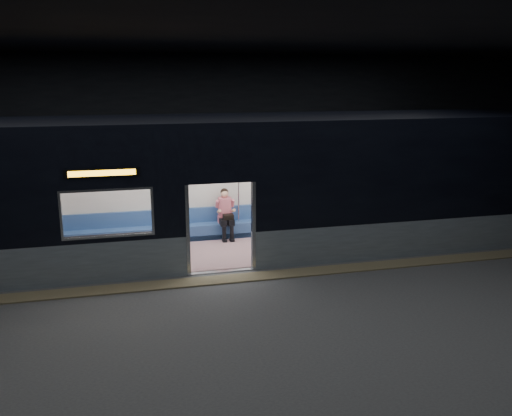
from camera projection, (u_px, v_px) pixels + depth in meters
name	position (u px, v px, depth m)	size (l,w,h in m)	color
station_floor	(231.00, 290.00, 11.24)	(24.00, 14.00, 0.01)	#47494C
station_envelope	(229.00, 111.00, 10.37)	(24.00, 14.00, 5.00)	black
tactile_strip	(226.00, 279.00, 11.75)	(22.80, 0.50, 0.03)	#8C7F59
metro_car	(210.00, 180.00, 13.20)	(18.00, 3.04, 3.35)	#8F9EAB
passenger	(225.00, 211.00, 14.53)	(0.43, 0.69, 1.35)	black
handbag	(228.00, 217.00, 14.36)	(0.27, 0.23, 0.13)	black
transit_map	(352.00, 178.00, 15.53)	(0.97, 0.03, 0.63)	white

